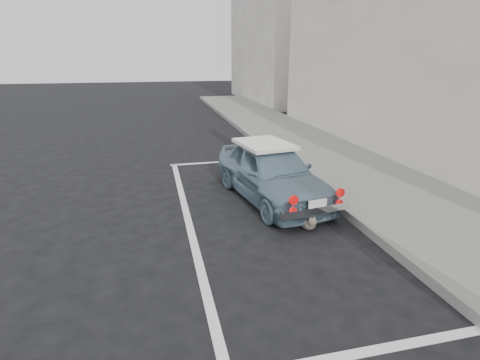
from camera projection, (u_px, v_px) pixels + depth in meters
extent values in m
plane|color=black|center=(301.00, 325.00, 3.97)|extent=(80.00, 80.00, 0.00)
cube|color=slate|center=(430.00, 216.00, 6.49)|extent=(2.80, 40.00, 0.15)
cube|color=black|center=(433.00, 119.00, 8.24)|extent=(0.10, 16.00, 2.40)
cube|color=#B0A79F|center=(277.00, 33.00, 22.55)|extent=(3.50, 10.00, 8.00)
cube|color=silver|center=(369.00, 351.00, 3.62)|extent=(3.00, 0.12, 0.01)
cube|color=silver|center=(227.00, 162.00, 10.08)|extent=(3.00, 0.12, 0.01)
cube|color=silver|center=(188.00, 219.00, 6.54)|extent=(0.12, 7.00, 0.01)
imported|color=slate|center=(271.00, 172.00, 7.31)|extent=(1.80, 3.42, 1.11)
cube|color=white|center=(264.00, 144.00, 7.44)|extent=(1.10, 1.37, 0.07)
cube|color=silver|center=(316.00, 210.00, 5.98)|extent=(1.25, 0.31, 0.12)
cube|color=white|center=(318.00, 205.00, 5.91)|extent=(0.33, 0.07, 0.17)
cylinder|color=red|center=(294.00, 200.00, 5.72)|extent=(0.15, 0.06, 0.15)
cylinder|color=red|center=(340.00, 193.00, 6.03)|extent=(0.15, 0.06, 0.15)
cylinder|color=red|center=(293.00, 211.00, 5.78)|extent=(0.12, 0.06, 0.12)
cylinder|color=red|center=(339.00, 203.00, 6.09)|extent=(0.12, 0.06, 0.12)
ellipsoid|color=#6F6254|center=(307.00, 221.00, 6.15)|extent=(0.26, 0.40, 0.23)
sphere|color=#6F6254|center=(312.00, 221.00, 5.97)|extent=(0.15, 0.15, 0.15)
cone|color=#6F6254|center=(310.00, 217.00, 5.94)|extent=(0.05, 0.05, 0.06)
cone|color=#6F6254|center=(315.00, 217.00, 5.96)|extent=(0.05, 0.05, 0.06)
cylinder|color=#6F6254|center=(305.00, 221.00, 6.37)|extent=(0.14, 0.24, 0.03)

